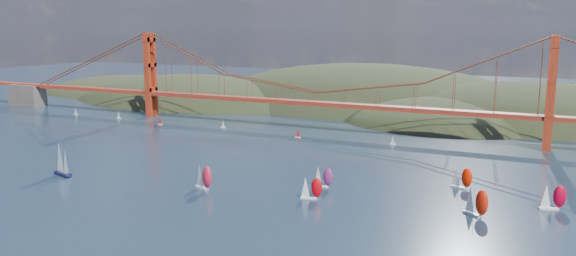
# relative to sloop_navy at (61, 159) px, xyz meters

# --- Properties ---
(ground) EXTENTS (1200.00, 1200.00, 0.00)m
(ground) POSITION_rel_sloop_navy_xyz_m (54.45, -43.61, -6.79)
(ground) COLOR black
(ground) RESTS_ON ground
(headlands) EXTENTS (725.00, 225.00, 96.00)m
(headlands) POSITION_rel_sloop_navy_xyz_m (99.40, 234.68, -19.25)
(headlands) COLOR black
(headlands) RESTS_ON ground
(bridge) EXTENTS (552.00, 12.00, 55.00)m
(bridge) POSITION_rel_sloop_navy_xyz_m (52.71, 136.39, 25.44)
(bridge) COLOR maroon
(bridge) RESTS_ON ground
(sloop_navy) EXTENTS (10.38, 7.16, 15.38)m
(sloop_navy) POSITION_rel_sloop_navy_xyz_m (0.00, 0.00, 0.00)
(sloop_navy) COLOR black
(sloop_navy) RESTS_ON ground
(racer_0) EXTENTS (9.20, 6.00, 10.29)m
(racer_0) POSITION_rel_sloop_navy_xyz_m (62.20, 8.43, -1.93)
(racer_0) COLOR white
(racer_0) RESTS_ON ground
(racer_1) EXTENTS (7.85, 4.36, 8.79)m
(racer_1) POSITION_rel_sloop_navy_xyz_m (102.70, 14.31, -2.64)
(racer_1) COLOR silver
(racer_1) RESTS_ON ground
(racer_2) EXTENTS (9.04, 7.64, 10.43)m
(racer_2) POSITION_rel_sloop_navy_xyz_m (156.46, 20.72, -1.86)
(racer_2) COLOR silver
(racer_2) RESTS_ON ground
(racer_3) EXTENTS (8.26, 5.12, 9.25)m
(racer_3) POSITION_rel_sloop_navy_xyz_m (147.55, 50.34, -2.42)
(racer_3) COLOR silver
(racer_3) RESTS_ON ground
(racer_4) EXTENTS (8.55, 5.61, 9.56)m
(racer_4) POSITION_rel_sloop_navy_xyz_m (178.26, 37.90, -2.27)
(racer_4) COLOR silver
(racer_4) RESTS_ON ground
(racer_rwb) EXTENTS (7.59, 3.16, 8.67)m
(racer_rwb) POSITION_rel_sloop_navy_xyz_m (100.89, 29.73, -2.69)
(racer_rwb) COLOR silver
(racer_rwb) RESTS_ON ground
(distant_boat_0) EXTENTS (3.00, 2.00, 4.70)m
(distant_boat_0) POSITION_rel_sloop_navy_xyz_m (-116.44, 118.96, -4.38)
(distant_boat_0) COLOR silver
(distant_boat_0) RESTS_ON ground
(distant_boat_1) EXTENTS (3.00, 2.00, 4.70)m
(distant_boat_1) POSITION_rel_sloop_navy_xyz_m (-79.00, 119.22, -4.38)
(distant_boat_1) COLOR silver
(distant_boat_1) RESTS_ON ground
(distant_boat_2) EXTENTS (3.00, 2.00, 4.70)m
(distant_boat_2) POSITION_rel_sloop_navy_xyz_m (-39.98, 112.47, -4.38)
(distant_boat_2) COLOR silver
(distant_boat_2) RESTS_ON ground
(distant_boat_3) EXTENTS (3.00, 2.00, 4.70)m
(distant_boat_3) POSITION_rel_sloop_navy_xyz_m (0.79, 119.36, -4.38)
(distant_boat_3) COLOR silver
(distant_boat_3) RESTS_ON ground
(distant_boat_8) EXTENTS (3.00, 2.00, 4.70)m
(distant_boat_8) POSITION_rel_sloop_navy_xyz_m (104.02, 115.75, -4.38)
(distant_boat_8) COLOR silver
(distant_boat_8) RESTS_ON ground
(distant_boat_9) EXTENTS (3.00, 2.00, 4.70)m
(distant_boat_9) POSITION_rel_sloop_navy_xyz_m (53.08, 111.38, -4.38)
(distant_boat_9) COLOR silver
(distant_boat_9) RESTS_ON ground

